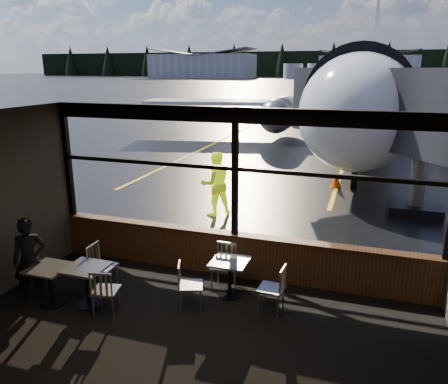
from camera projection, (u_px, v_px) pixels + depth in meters
The scene contains 27 objects.
ground_plane at pixel (363, 84), 118.79m from camera, with size 520.00×520.00×0.00m, color black.
carpet_floor at pixel (175, 361), 6.51m from camera, with size 8.00×6.00×0.01m, color black.
ceiling at pixel (167, 126), 5.55m from camera, with size 8.00×6.00×0.04m, color #38332D.
window_sill at pixel (234, 255), 9.13m from camera, with size 8.00×0.28×0.90m, color #4D2A17.
window_header at pixel (235, 115), 8.33m from camera, with size 8.00×0.18×0.30m, color black.
mullion_left at pixel (68, 161), 9.84m from camera, with size 0.12×0.12×2.60m, color black.
mullion_centre at pixel (235, 174), 8.65m from camera, with size 0.12×0.12×2.60m, color black.
window_transom at pixel (235, 169), 8.62m from camera, with size 8.00×0.10×0.08m, color black.
airliner at pixel (371, 49), 24.98m from camera, with size 28.80×34.56×10.56m, color white, non-canonical shape.
jet_bridge at pixel (411, 134), 12.53m from camera, with size 8.96×10.95×4.78m, color #2D2D30, non-canonical shape.
cafe_table_near at pixel (230, 278), 8.28m from camera, with size 0.67×0.67×0.74m, color #A29C95, non-canonical shape.
cafe_table_mid at pixel (88, 286), 7.96m from camera, with size 0.70×0.70×0.77m, color #9F9A93, non-canonical shape.
cafe_table_left at pixel (51, 286), 7.99m from camera, with size 0.68×0.68×0.75m, color gray, non-canonical shape.
chair_near_e at pixel (271, 289), 7.71m from camera, with size 0.50×0.50×0.91m, color #B3AEA1, non-canonical shape.
chair_near_w at pixel (191, 286), 7.83m from camera, with size 0.49×0.49×0.90m, color #AFAA9E, non-canonical shape.
chair_near_n at pixel (223, 267), 8.53m from camera, with size 0.50×0.50×0.92m, color #B2AEA1, non-canonical shape.
chair_mid_s at pixel (106, 291), 7.64m from camera, with size 0.49×0.49×0.91m, color #B3AEA1, non-canonical shape.
chair_mid_w at pixel (103, 267), 8.52m from camera, with size 0.51×0.51×0.94m, color beige, non-canonical shape.
passenger at pixel (30, 260), 8.02m from camera, with size 0.59×0.39×1.62m, color black.
ground_crew at pixel (215, 184), 12.80m from camera, with size 0.92×0.72×1.89m, color #BFF219.
cone_nose at pixel (336, 180), 15.92m from camera, with size 0.41×0.41×0.56m, color #DC5F06.
hangar_left at pixel (202, 65), 193.25m from camera, with size 45.00×18.00×11.00m, color silver, non-canonical shape.
hangar_mid at pixel (368, 66), 176.76m from camera, with size 38.00×15.00×10.00m, color silver, non-canonical shape.
fuel_tank_a at pixel (293, 71), 183.65m from camera, with size 8.00×8.00×6.00m, color silver.
fuel_tank_b at pixel (317, 71), 180.62m from camera, with size 8.00×8.00×6.00m, color silver.
fuel_tank_c at pixel (342, 71), 177.59m from camera, with size 8.00×8.00×6.00m, color silver.
treeline at pixel (369, 64), 199.30m from camera, with size 360.00×3.00×12.00m, color black.
Camera 1 is at (2.44, -8.06, 4.22)m, focal length 35.00 mm.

